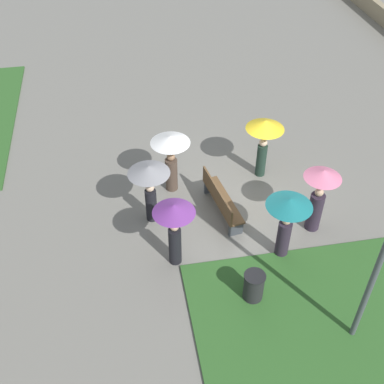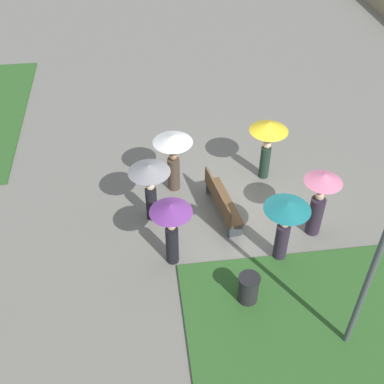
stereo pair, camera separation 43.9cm
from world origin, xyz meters
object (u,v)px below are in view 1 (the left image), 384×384
at_px(crowd_person_pink, 319,191).
at_px(crowd_person_teal, 288,215).
at_px(crowd_person_white, 171,152).
at_px(crowd_person_yellow, 264,133).
at_px(crowd_person_grey, 149,180).
at_px(park_bench, 221,199).
at_px(crowd_person_purple, 174,221).
at_px(trash_bin, 254,287).

bearing_deg(crowd_person_pink, crowd_person_teal, 15.49).
bearing_deg(crowd_person_white, crowd_person_yellow, -128.71).
xyz_separation_m(crowd_person_yellow, crowd_person_grey, (-1.31, 3.34, -0.12)).
bearing_deg(crowd_person_grey, park_bench, -96.21).
distance_m(crowd_person_teal, crowd_person_purple, 2.60).
xyz_separation_m(park_bench, crowd_person_yellow, (1.41, -1.52, 0.98)).
bearing_deg(park_bench, crowd_person_pink, -122.54).
relative_size(crowd_person_grey, crowd_person_pink, 0.93).
bearing_deg(crowd_person_white, crowd_person_grey, 105.78).
height_order(park_bench, crowd_person_pink, crowd_person_pink).
bearing_deg(crowd_person_pink, crowd_person_yellow, -92.38).
bearing_deg(crowd_person_purple, trash_bin, -58.99).
bearing_deg(crowd_person_teal, crowd_person_grey, 178.56).
bearing_deg(crowd_person_grey, crowd_person_purple, -169.09).
xyz_separation_m(crowd_person_teal, crowd_person_pink, (0.74, -1.08, -0.10)).
bearing_deg(crowd_person_white, park_bench, 179.83).
xyz_separation_m(crowd_person_grey, crowd_person_purple, (-1.57, -0.39, 0.01)).
distance_m(park_bench, crowd_person_yellow, 2.29).
xyz_separation_m(park_bench, crowd_person_purple, (-1.47, 1.43, 0.87)).
relative_size(crowd_person_white, crowd_person_purple, 0.97).
distance_m(park_bench, crowd_person_white, 1.85).
distance_m(trash_bin, crowd_person_pink, 2.97).
bearing_deg(crowd_person_purple, crowd_person_yellow, 27.30).
height_order(trash_bin, crowd_person_grey, crowd_person_grey).
relative_size(park_bench, crowd_person_teal, 1.10).
xyz_separation_m(crowd_person_teal, crowd_person_white, (2.93, 2.28, -0.05)).
xyz_separation_m(crowd_person_white, crowd_person_purple, (-2.70, 0.31, 0.06)).
bearing_deg(crowd_person_white, crowd_person_purple, 130.91).
relative_size(park_bench, crowd_person_pink, 1.06).
bearing_deg(park_bench, crowd_person_white, 33.05).
bearing_deg(crowd_person_yellow, crowd_person_white, 80.88).
distance_m(crowd_person_teal, crowd_person_yellow, 3.14).
xyz_separation_m(crowd_person_white, crowd_person_pink, (-2.18, -3.36, -0.05)).
bearing_deg(crowd_person_teal, crowd_person_white, 157.62).
bearing_deg(trash_bin, crowd_person_pink, -48.16).
height_order(crowd_person_yellow, crowd_person_pink, crowd_person_pink).
distance_m(crowd_person_white, crowd_person_grey, 1.33).
xyz_separation_m(park_bench, trash_bin, (-2.86, -0.11, -0.08)).
bearing_deg(crowd_person_yellow, crowd_person_pink, -176.30).
xyz_separation_m(park_bench, crowd_person_pink, (-0.95, -2.23, 0.76)).
relative_size(park_bench, crowd_person_purple, 1.09).
xyz_separation_m(park_bench, crowd_person_white, (1.23, 1.13, 0.81)).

